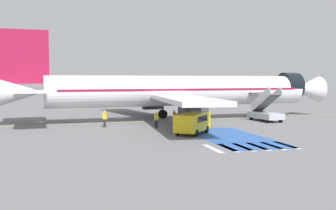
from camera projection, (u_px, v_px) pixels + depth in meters
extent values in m
plane|color=slate|center=(177.00, 120.00, 48.13)|extent=(600.00, 600.00, 0.00)
cube|color=gold|center=(183.00, 120.00, 48.58)|extent=(76.48, 6.57, 0.01)
cube|color=#2856A8|center=(231.00, 137.00, 34.21)|extent=(5.45, 12.84, 0.01)
cube|color=silver|center=(213.00, 148.00, 28.54)|extent=(0.44, 3.60, 0.01)
cube|color=silver|center=(228.00, 148.00, 28.84)|extent=(0.44, 3.60, 0.01)
cube|color=silver|center=(243.00, 147.00, 29.13)|extent=(0.44, 3.60, 0.01)
cube|color=silver|center=(258.00, 146.00, 29.43)|extent=(0.44, 3.60, 0.01)
cube|color=silver|center=(272.00, 146.00, 29.73)|extent=(0.44, 3.60, 0.01)
cube|color=silver|center=(286.00, 145.00, 30.03)|extent=(0.44, 3.60, 0.01)
cylinder|color=silver|center=(183.00, 91.00, 48.34)|extent=(32.92, 6.38, 3.68)
cone|color=silver|center=(306.00, 89.00, 54.37)|extent=(4.33, 3.93, 3.61)
cone|color=silver|center=(17.00, 92.00, 42.08)|extent=(5.79, 3.98, 3.53)
cylinder|color=black|center=(290.00, 86.00, 53.44)|extent=(2.51, 3.89, 3.72)
cube|color=maroon|center=(183.00, 89.00, 48.33)|extent=(30.32, 6.24, 0.24)
cube|color=silver|center=(137.00, 93.00, 55.80)|extent=(8.15, 17.94, 0.44)
cylinder|color=#38383D|center=(152.00, 102.00, 54.88)|extent=(2.78, 2.23, 2.02)
cube|color=silver|center=(184.00, 99.00, 38.71)|extent=(5.39, 17.62, 0.44)
cylinder|color=#38383D|center=(193.00, 110.00, 40.92)|extent=(2.78, 2.23, 2.02)
cube|color=maroon|center=(24.00, 57.00, 42.10)|extent=(5.16, 0.79, 5.82)
cube|color=silver|center=(30.00, 90.00, 45.81)|extent=(3.79, 6.14, 0.24)
cube|color=silver|center=(30.00, 91.00, 39.22)|extent=(3.79, 6.14, 0.24)
cylinder|color=#38383D|center=(263.00, 103.00, 52.21)|extent=(0.20, 0.20, 2.85)
cylinder|color=black|center=(263.00, 114.00, 52.31)|extent=(0.86, 0.35, 0.84)
cylinder|color=#38383D|center=(163.00, 104.00, 50.70)|extent=(0.24, 0.24, 2.54)
cylinder|color=black|center=(163.00, 114.00, 50.78)|extent=(1.15, 0.69, 1.10)
cylinder|color=#38383D|center=(179.00, 107.00, 45.16)|extent=(0.24, 0.24, 2.54)
cylinder|color=black|center=(179.00, 118.00, 45.24)|extent=(1.15, 0.69, 1.10)
cube|color=#ADB2BA|center=(266.00, 115.00, 47.30)|extent=(2.59, 4.97, 0.70)
cylinder|color=black|center=(251.00, 117.00, 48.60)|extent=(0.28, 0.72, 0.70)
cylinder|color=black|center=(264.00, 117.00, 49.21)|extent=(0.28, 0.72, 0.70)
cylinder|color=black|center=(267.00, 120.00, 45.43)|extent=(0.28, 0.72, 0.70)
cylinder|color=black|center=(280.00, 119.00, 46.05)|extent=(0.28, 0.72, 0.70)
cube|color=#4C4C51|center=(266.00, 103.00, 47.20)|extent=(1.77, 4.26, 2.41)
cube|color=#4C4C51|center=(256.00, 93.00, 49.28)|extent=(1.74, 1.23, 0.12)
cube|color=silver|center=(260.00, 99.00, 46.92)|extent=(0.44, 4.53, 3.10)
cube|color=silver|center=(271.00, 99.00, 47.43)|extent=(0.44, 4.53, 3.10)
cube|color=#38383D|center=(112.00, 102.00, 73.19)|extent=(8.51, 3.29, 0.60)
cube|color=silver|center=(133.00, 99.00, 74.54)|extent=(2.07, 2.54, 1.60)
cube|color=black|center=(138.00, 97.00, 74.84)|extent=(0.23, 1.99, 0.70)
cylinder|color=#B7BCC4|center=(110.00, 95.00, 72.98)|extent=(5.90, 2.70, 2.16)
cylinder|color=gold|center=(110.00, 95.00, 72.98)|extent=(0.56, 2.23, 2.20)
cylinder|color=black|center=(130.00, 103.00, 75.58)|extent=(0.98, 0.37, 0.96)
cylinder|color=black|center=(133.00, 104.00, 73.36)|extent=(0.98, 0.37, 0.96)
cylinder|color=black|center=(108.00, 104.00, 74.17)|extent=(0.98, 0.37, 0.96)
cylinder|color=black|center=(111.00, 104.00, 71.94)|extent=(0.98, 0.37, 0.96)
cylinder|color=black|center=(96.00, 104.00, 73.38)|extent=(0.98, 0.37, 0.96)
cylinder|color=black|center=(98.00, 105.00, 71.16)|extent=(0.98, 0.37, 0.96)
cube|color=yellow|center=(193.00, 122.00, 36.14)|extent=(4.46, 4.89, 1.56)
cube|color=black|center=(193.00, 118.00, 36.12)|extent=(3.15, 3.25, 0.56)
cylinder|color=black|center=(196.00, 133.00, 34.49)|extent=(0.56, 0.62, 0.64)
cylinder|color=black|center=(178.00, 132.00, 35.22)|extent=(0.56, 0.62, 0.64)
cylinder|color=black|center=(207.00, 129.00, 37.16)|extent=(0.56, 0.62, 0.64)
cylinder|color=black|center=(189.00, 128.00, 37.89)|extent=(0.56, 0.62, 0.64)
cylinder|color=#191E38|center=(155.00, 124.00, 40.91)|extent=(0.14, 0.14, 0.78)
cylinder|color=#191E38|center=(157.00, 124.00, 40.93)|extent=(0.14, 0.14, 0.78)
cube|color=yellow|center=(156.00, 117.00, 40.88)|extent=(0.45, 0.29, 0.62)
cube|color=silver|center=(156.00, 117.00, 40.88)|extent=(0.46, 0.30, 0.06)
sphere|color=beige|center=(156.00, 113.00, 40.85)|extent=(0.21, 0.21, 0.21)
cylinder|color=#191E38|center=(174.00, 122.00, 42.78)|extent=(0.14, 0.14, 0.82)
cylinder|color=#191E38|center=(174.00, 122.00, 42.94)|extent=(0.14, 0.14, 0.82)
cube|color=orange|center=(174.00, 115.00, 42.81)|extent=(0.23, 0.43, 0.65)
cube|color=silver|center=(174.00, 115.00, 42.81)|extent=(0.24, 0.44, 0.06)
sphere|color=beige|center=(174.00, 111.00, 42.78)|extent=(0.22, 0.22, 0.22)
cylinder|color=#2D2D33|center=(104.00, 123.00, 41.16)|extent=(0.14, 0.14, 0.86)
cylinder|color=#2D2D33|center=(105.00, 123.00, 41.10)|extent=(0.14, 0.14, 0.86)
cube|color=yellow|center=(105.00, 116.00, 41.08)|extent=(0.47, 0.42, 0.68)
cube|color=silver|center=(105.00, 116.00, 41.08)|extent=(0.48, 0.43, 0.06)
sphere|color=tan|center=(105.00, 112.00, 41.05)|extent=(0.23, 0.23, 0.23)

